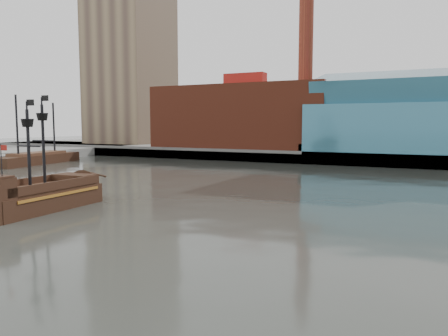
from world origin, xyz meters
The scene contains 6 objects.
ground centered at (0.00, 0.00, 0.00)m, with size 400.00×400.00×0.00m, color #2B2D28.
promenade_far centered at (0.00, 92.00, 1.00)m, with size 220.00×60.00×2.00m, color slate.
seawall centered at (0.00, 62.50, 1.30)m, with size 220.00×1.00×2.60m, color #4C4C49.
skyline centered at (5.21, 84.56, 24.55)m, with size 149.00×45.00×62.00m.
pirate_ship centered at (-13.78, 4.75, 1.06)m, with size 5.48×15.79×11.69m.
docked_vessel centered at (-53.23, 38.46, 0.91)m, with size 8.04×21.50×14.29m.
Camera 1 is at (20.24, -23.81, 8.15)m, focal length 35.00 mm.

